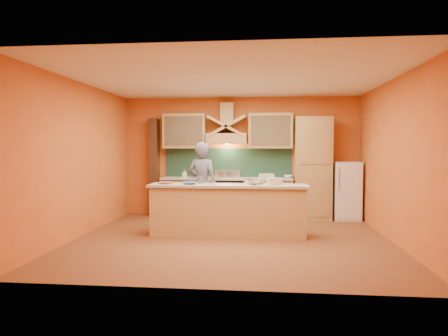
# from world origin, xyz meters

# --- Properties ---
(floor) EXTENTS (5.50, 5.00, 0.01)m
(floor) POSITION_xyz_m (0.00, 0.00, 0.00)
(floor) COLOR brown
(floor) RESTS_ON ground
(ceiling) EXTENTS (5.50, 5.00, 0.01)m
(ceiling) POSITION_xyz_m (0.00, 0.00, 2.80)
(ceiling) COLOR white
(ceiling) RESTS_ON wall_back
(wall_back) EXTENTS (5.50, 0.02, 2.80)m
(wall_back) POSITION_xyz_m (0.00, 2.50, 1.40)
(wall_back) COLOR orange
(wall_back) RESTS_ON floor
(wall_front) EXTENTS (5.50, 0.02, 2.80)m
(wall_front) POSITION_xyz_m (0.00, -2.50, 1.40)
(wall_front) COLOR orange
(wall_front) RESTS_ON floor
(wall_left) EXTENTS (0.02, 5.00, 2.80)m
(wall_left) POSITION_xyz_m (-2.75, 0.00, 1.40)
(wall_left) COLOR orange
(wall_left) RESTS_ON floor
(wall_right) EXTENTS (0.02, 5.00, 2.80)m
(wall_right) POSITION_xyz_m (2.75, 0.00, 1.40)
(wall_right) COLOR orange
(wall_right) RESTS_ON floor
(base_cabinet_left) EXTENTS (1.10, 0.60, 0.86)m
(base_cabinet_left) POSITION_xyz_m (-1.25, 2.20, 0.43)
(base_cabinet_left) COLOR tan
(base_cabinet_left) RESTS_ON floor
(base_cabinet_right) EXTENTS (1.10, 0.60, 0.86)m
(base_cabinet_right) POSITION_xyz_m (0.65, 2.20, 0.43)
(base_cabinet_right) COLOR tan
(base_cabinet_right) RESTS_ON floor
(counter_top) EXTENTS (3.00, 0.62, 0.04)m
(counter_top) POSITION_xyz_m (-0.30, 2.20, 0.90)
(counter_top) COLOR beige
(counter_top) RESTS_ON base_cabinet_left
(stove) EXTENTS (0.60, 0.58, 0.90)m
(stove) POSITION_xyz_m (-0.30, 2.20, 0.45)
(stove) COLOR black
(stove) RESTS_ON floor
(backsplash) EXTENTS (3.00, 0.03, 0.70)m
(backsplash) POSITION_xyz_m (-0.30, 2.48, 1.25)
(backsplash) COLOR #19382C
(backsplash) RESTS_ON wall_back
(range_hood) EXTENTS (0.92, 0.50, 0.24)m
(range_hood) POSITION_xyz_m (-0.30, 2.25, 1.82)
(range_hood) COLOR tan
(range_hood) RESTS_ON wall_back
(hood_chimney) EXTENTS (0.30, 0.30, 0.50)m
(hood_chimney) POSITION_xyz_m (-0.30, 2.35, 2.40)
(hood_chimney) COLOR tan
(hood_chimney) RESTS_ON wall_back
(upper_cabinet_left) EXTENTS (1.00, 0.35, 0.80)m
(upper_cabinet_left) POSITION_xyz_m (-1.30, 2.33, 2.00)
(upper_cabinet_left) COLOR tan
(upper_cabinet_left) RESTS_ON wall_back
(upper_cabinet_right) EXTENTS (1.00, 0.35, 0.80)m
(upper_cabinet_right) POSITION_xyz_m (0.70, 2.33, 2.00)
(upper_cabinet_right) COLOR tan
(upper_cabinet_right) RESTS_ON wall_back
(pantry_column) EXTENTS (0.80, 0.60, 2.30)m
(pantry_column) POSITION_xyz_m (1.65, 2.20, 1.15)
(pantry_column) COLOR tan
(pantry_column) RESTS_ON floor
(fridge) EXTENTS (0.58, 0.60, 1.30)m
(fridge) POSITION_xyz_m (2.40, 2.20, 0.65)
(fridge) COLOR white
(fridge) RESTS_ON floor
(trim_column_left) EXTENTS (0.20, 0.30, 2.30)m
(trim_column_left) POSITION_xyz_m (-2.05, 2.35, 1.15)
(trim_column_left) COLOR #472816
(trim_column_left) RESTS_ON floor
(island_body) EXTENTS (2.80, 0.55, 0.88)m
(island_body) POSITION_xyz_m (-0.10, 0.30, 0.44)
(island_body) COLOR #D8B46E
(island_body) RESTS_ON floor
(island_top) EXTENTS (2.90, 0.62, 0.05)m
(island_top) POSITION_xyz_m (-0.10, 0.30, 0.92)
(island_top) COLOR beige
(island_top) RESTS_ON island_body
(person) EXTENTS (0.73, 0.59, 1.73)m
(person) POSITION_xyz_m (-0.68, 0.99, 0.87)
(person) COLOR slate
(person) RESTS_ON floor
(pot_large) EXTENTS (0.30, 0.30, 0.15)m
(pot_large) POSITION_xyz_m (-0.40, 2.14, 0.98)
(pot_large) COLOR #BAB9C0
(pot_large) RESTS_ON stove
(pot_small) EXTENTS (0.27, 0.27, 0.14)m
(pot_small) POSITION_xyz_m (-0.15, 2.18, 0.97)
(pot_small) COLOR silver
(pot_small) RESTS_ON stove
(soap_bottle_a) EXTENTS (0.10, 0.10, 0.18)m
(soap_bottle_a) POSITION_xyz_m (-1.29, 2.18, 1.01)
(soap_bottle_a) COLOR white
(soap_bottle_a) RESTS_ON counter_top
(soap_bottle_b) EXTENTS (0.13, 0.13, 0.25)m
(soap_bottle_b) POSITION_xyz_m (-1.06, 2.08, 1.05)
(soap_bottle_b) COLOR #2E547F
(soap_bottle_b) RESTS_ON counter_top
(bowl_back) EXTENTS (0.24, 0.24, 0.06)m
(bowl_back) POSITION_xyz_m (1.12, 2.30, 0.95)
(bowl_back) COLOR silver
(bowl_back) RESTS_ON counter_top
(dish_rack) EXTENTS (0.35, 0.30, 0.11)m
(dish_rack) POSITION_xyz_m (0.62, 2.03, 0.97)
(dish_rack) COLOR white
(dish_rack) RESTS_ON counter_top
(book_lower) EXTENTS (0.30, 0.36, 0.03)m
(book_lower) POSITION_xyz_m (-1.40, 0.33, 0.96)
(book_lower) COLOR #A54D3B
(book_lower) RESTS_ON island_top
(book_upper) EXTENTS (0.29, 0.35, 0.02)m
(book_upper) POSITION_xyz_m (-0.91, 0.26, 0.98)
(book_upper) COLOR #446097
(book_upper) RESTS_ON island_top
(jar_large) EXTENTS (0.17, 0.17, 0.14)m
(jar_large) POSITION_xyz_m (-0.65, 0.46, 1.02)
(jar_large) COLOR silver
(jar_large) RESTS_ON island_top
(jar_small) EXTENTS (0.15, 0.15, 0.14)m
(jar_small) POSITION_xyz_m (-0.41, 0.32, 1.02)
(jar_small) COLOR silver
(jar_small) RESTS_ON island_top
(kitchen_scale) EXTENTS (0.14, 0.14, 0.09)m
(kitchen_scale) POSITION_xyz_m (0.28, 0.28, 0.99)
(kitchen_scale) COLOR white
(kitchen_scale) RESTS_ON island_top
(mixing_bowl) EXTENTS (0.34, 0.34, 0.06)m
(mixing_bowl) POSITION_xyz_m (0.42, 0.25, 0.98)
(mixing_bowl) COLOR white
(mixing_bowl) RESTS_ON island_top
(cloth) EXTENTS (0.28, 0.23, 0.02)m
(cloth) POSITION_xyz_m (0.53, 0.18, 0.95)
(cloth) COLOR beige
(cloth) RESTS_ON island_top
(grocery_bag_a) EXTENTS (0.25, 0.23, 0.13)m
(grocery_bag_a) POSITION_xyz_m (0.71, 0.26, 1.01)
(grocery_bag_a) COLOR beige
(grocery_bag_a) RESTS_ON island_top
(grocery_bag_b) EXTENTS (0.19, 0.15, 0.11)m
(grocery_bag_b) POSITION_xyz_m (0.79, 0.32, 1.00)
(grocery_bag_b) COLOR beige
(grocery_bag_b) RESTS_ON island_top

